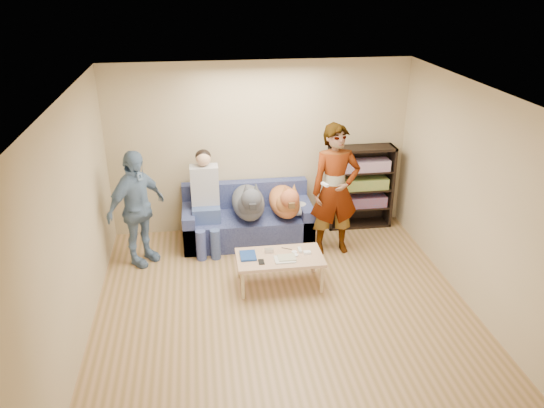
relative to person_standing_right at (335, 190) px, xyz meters
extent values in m
plane|color=olive|center=(-0.94, -1.55, -0.95)|extent=(5.00, 5.00, 0.00)
plane|color=white|center=(-0.94, -1.55, 1.65)|extent=(5.00, 5.00, 0.00)
plane|color=tan|center=(-0.94, 0.95, 0.35)|extent=(4.50, 0.00, 4.50)
plane|color=tan|center=(-0.94, -4.05, 0.35)|extent=(4.50, 0.00, 4.50)
plane|color=tan|center=(-3.19, -1.55, 0.35)|extent=(0.00, 5.00, 5.00)
plane|color=tan|center=(1.31, -1.55, 0.35)|extent=(0.00, 5.00, 5.00)
ellipsoid|color=#A7A8AC|center=(-0.44, 0.42, -0.43)|extent=(0.47, 0.40, 0.16)
imported|color=gray|center=(0.00, 0.00, 0.00)|extent=(0.70, 0.48, 1.89)
imported|color=#6D8AAF|center=(-2.72, 0.06, -0.13)|extent=(0.94, 0.97, 1.63)
cube|color=white|center=(-0.20, -0.20, 0.18)|extent=(0.09, 0.13, 0.03)
cube|color=navy|center=(-1.31, -0.76, -0.51)|extent=(0.20, 0.26, 0.03)
cube|color=silver|center=(-0.86, -0.91, -0.52)|extent=(0.26, 0.20, 0.02)
cube|color=#ADAA8B|center=(-0.83, -0.89, -0.50)|extent=(0.22, 0.17, 0.01)
cube|color=#A8A8AD|center=(-1.03, -0.69, -0.50)|extent=(0.11, 0.06, 0.05)
cube|color=silver|center=(-0.63, -0.71, -0.51)|extent=(0.04, 0.13, 0.03)
cube|color=white|center=(-0.55, -0.79, -0.51)|extent=(0.09, 0.06, 0.03)
cylinder|color=white|center=(-0.71, -0.83, -0.52)|extent=(0.07, 0.07, 0.02)
cylinder|color=white|center=(-0.71, -0.75, -0.52)|extent=(0.07, 0.07, 0.02)
cylinder|color=#C3641B|center=(-0.93, -0.97, -0.52)|extent=(0.13, 0.06, 0.01)
cylinder|color=black|center=(-0.79, -0.63, -0.52)|extent=(0.13, 0.08, 0.01)
cube|color=black|center=(-1.16, -0.93, -0.52)|extent=(0.07, 0.12, 0.02)
cube|color=#515B93|center=(-1.19, 0.50, -0.74)|extent=(1.90, 0.85, 0.42)
cube|color=#515B93|center=(-1.19, 0.83, -0.33)|extent=(1.90, 0.18, 0.40)
cube|color=#515B93|center=(-2.05, 0.50, -0.66)|extent=(0.18, 0.85, 0.58)
cube|color=#515B93|center=(-0.33, 0.50, -0.66)|extent=(0.18, 0.85, 0.58)
cube|color=#3F5C8B|center=(-1.79, 0.42, -0.42)|extent=(0.40, 0.38, 0.22)
cylinder|color=#455398|center=(-1.89, 0.00, -0.74)|extent=(0.14, 0.14, 0.47)
cylinder|color=#405A8D|center=(-1.69, 0.00, -0.74)|extent=(0.14, 0.14, 0.47)
cube|color=#AFAFB3|center=(-1.79, 0.52, -0.03)|extent=(0.40, 0.24, 0.58)
sphere|color=tan|center=(-1.79, 0.52, 0.37)|extent=(0.21, 0.21, 0.21)
ellipsoid|color=black|center=(-1.79, 0.55, 0.40)|extent=(0.22, 0.22, 0.19)
ellipsoid|color=#51555C|center=(-1.17, 0.49, -0.32)|extent=(0.48, 1.00, 0.42)
sphere|color=#4A4D54|center=(-1.17, 0.16, -0.22)|extent=(0.36, 0.36, 0.36)
sphere|color=#474850|center=(-1.17, -0.01, -0.05)|extent=(0.29, 0.29, 0.29)
cube|color=black|center=(-1.17, -0.14, -0.10)|extent=(0.09, 0.14, 0.08)
cone|color=#52545D|center=(-1.24, 0.01, 0.10)|extent=(0.09, 0.09, 0.14)
cone|color=#4A4E54|center=(-1.11, 0.01, 0.10)|extent=(0.09, 0.09, 0.14)
cylinder|color=#474A50|center=(-1.17, 0.91, -0.36)|extent=(0.06, 0.32, 0.19)
ellipsoid|color=#B75F38|center=(-0.64, 0.47, -0.33)|extent=(0.44, 0.92, 0.38)
sphere|color=#A55132|center=(-0.64, 0.17, -0.24)|extent=(0.33, 0.33, 0.33)
sphere|color=#B85A38|center=(-0.64, 0.01, -0.09)|extent=(0.27, 0.27, 0.27)
cube|color=#4F361B|center=(-0.64, -0.10, -0.13)|extent=(0.08, 0.13, 0.08)
cone|color=#C5683C|center=(-0.70, 0.03, 0.05)|extent=(0.08, 0.08, 0.13)
cone|color=#A87533|center=(-0.57, 0.03, 0.05)|extent=(0.08, 0.08, 0.13)
cylinder|color=#A97533|center=(-0.64, 0.86, -0.37)|extent=(0.05, 0.30, 0.18)
cube|color=tan|center=(-0.91, -0.81, -0.55)|extent=(1.10, 0.60, 0.04)
cylinder|color=tan|center=(-1.41, -1.06, -0.76)|extent=(0.05, 0.05, 0.38)
cylinder|color=#CAB77C|center=(-0.41, -1.06, -0.76)|extent=(0.05, 0.05, 0.38)
cylinder|color=tan|center=(-1.41, -0.56, -0.76)|extent=(0.05, 0.05, 0.38)
cylinder|color=tan|center=(-0.41, -0.56, -0.76)|extent=(0.05, 0.05, 0.38)
cube|color=black|center=(0.13, 0.77, -0.30)|extent=(0.04, 0.34, 1.30)
cube|color=black|center=(1.09, 0.77, -0.30)|extent=(0.04, 0.34, 1.30)
cube|color=black|center=(0.61, 0.77, 0.33)|extent=(1.00, 0.34, 0.04)
cube|color=black|center=(0.61, 0.77, -0.93)|extent=(1.00, 0.34, 0.04)
cube|color=black|center=(0.61, 0.93, -0.30)|extent=(1.00, 0.02, 1.30)
cube|color=black|center=(0.61, 0.77, -0.63)|extent=(0.94, 0.32, 0.03)
cube|color=black|center=(0.61, 0.77, -0.33)|extent=(0.94, 0.32, 0.02)
cube|color=black|center=(0.61, 0.77, -0.03)|extent=(0.94, 0.32, 0.02)
cube|color=#B23333|center=(0.61, 0.75, -0.53)|extent=(0.84, 0.24, 0.17)
cube|color=gold|center=(0.61, 0.75, -0.23)|extent=(0.84, 0.24, 0.17)
cube|color=#994C99|center=(0.61, 0.75, 0.07)|extent=(0.84, 0.24, 0.17)
camera|label=1|loc=(-1.84, -6.62, 2.82)|focal=35.00mm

